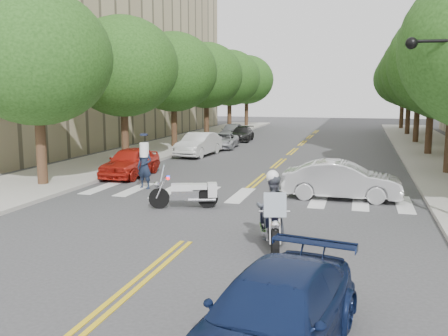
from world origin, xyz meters
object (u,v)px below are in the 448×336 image
at_px(motorcycle_police, 272,213).
at_px(sedan_blue, 274,317).
at_px(motorcycle_parked, 190,193).
at_px(convertible, 342,180).
at_px(officer_standing, 145,167).

relative_size(motorcycle_police, sedan_blue, 0.54).
distance_m(motorcycle_police, sedan_blue, 5.72).
height_order(motorcycle_parked, convertible, motorcycle_parked).
relative_size(officer_standing, sedan_blue, 0.40).
bearing_deg(motorcycle_police, motorcycle_parked, -60.50).
height_order(motorcycle_police, sedan_blue, motorcycle_police).
bearing_deg(sedan_blue, convertible, 98.14).
bearing_deg(convertible, motorcycle_parked, 120.93).
xyz_separation_m(motorcycle_parked, sedan_blue, (4.64, -9.34, 0.13)).
relative_size(motorcycle_parked, sedan_blue, 0.51).
distance_m(motorcycle_police, convertible, 6.88).
bearing_deg(officer_standing, motorcycle_police, -35.14).
height_order(motorcycle_police, officer_standing, motorcycle_police).
bearing_deg(convertible, sedan_blue, 178.46).
xyz_separation_m(motorcycle_police, sedan_blue, (1.02, -5.62, -0.25)).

